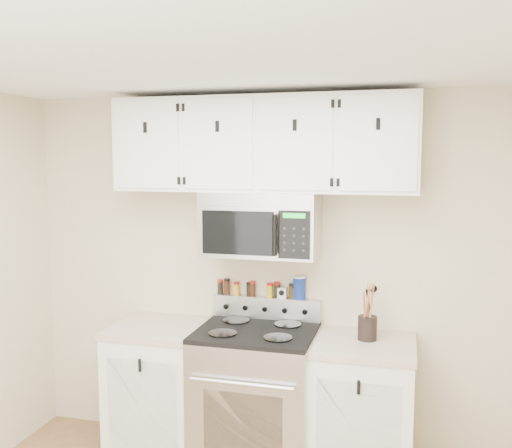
{
  "coord_description": "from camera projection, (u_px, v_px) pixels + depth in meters",
  "views": [
    {
      "loc": [
        0.93,
        -2.06,
        2.06
      ],
      "look_at": [
        -0.01,
        1.45,
        1.64
      ],
      "focal_mm": 40.0,
      "sensor_mm": 36.0,
      "label": 1
    }
  ],
  "objects": [
    {
      "name": "spice_jar_2",
      "position": [
        236.0,
        288.0,
        4.02
      ],
      "size": [
        0.04,
        0.04,
        0.09
      ],
      "color": "gold",
      "rests_on": "range"
    },
    {
      "name": "spice_jar_0",
      "position": [
        220.0,
        287.0,
        4.05
      ],
      "size": [
        0.04,
        0.04,
        0.1
      ],
      "color": "black",
      "rests_on": "range"
    },
    {
      "name": "spice_jar_4",
      "position": [
        252.0,
        288.0,
        3.99
      ],
      "size": [
        0.04,
        0.04,
        0.11
      ],
      "color": "#3A1C0E",
      "rests_on": "range"
    },
    {
      "name": "spice_jar_1",
      "position": [
        227.0,
        286.0,
        4.04
      ],
      "size": [
        0.04,
        0.04,
        0.11
      ],
      "color": "#3C1D0E",
      "rests_on": "range"
    },
    {
      "name": "ceiling",
      "position": [
        160.0,
        43.0,
        2.17
      ],
      "size": [
        3.5,
        3.5,
        0.01
      ],
      "primitive_type": "cube",
      "color": "white",
      "rests_on": "back_wall"
    },
    {
      "name": "spice_jar_3",
      "position": [
        249.0,
        289.0,
        4.0
      ],
      "size": [
        0.05,
        0.05,
        0.1
      ],
      "color": "black",
      "rests_on": "range"
    },
    {
      "name": "spice_jar_6",
      "position": [
        277.0,
        290.0,
        3.94
      ],
      "size": [
        0.05,
        0.05,
        0.11
      ],
      "color": "black",
      "rests_on": "range"
    },
    {
      "name": "microwave",
      "position": [
        261.0,
        224.0,
        3.76
      ],
      "size": [
        0.76,
        0.44,
        0.42
      ],
      "color": "#9E9EA3",
      "rests_on": "back_wall"
    },
    {
      "name": "kitchen_timer",
      "position": [
        282.0,
        293.0,
        3.94
      ],
      "size": [
        0.06,
        0.05,
        0.07
      ],
      "primitive_type": "cube",
      "rotation": [
        0.0,
        0.0,
        0.02
      ],
      "color": "silver",
      "rests_on": "range"
    },
    {
      "name": "salt_canister",
      "position": [
        299.0,
        287.0,
        3.9
      ],
      "size": [
        0.09,
        0.09,
        0.16
      ],
      "color": "navy",
      "rests_on": "range"
    },
    {
      "name": "base_cabinet_right",
      "position": [
        362.0,
        411.0,
        3.62
      ],
      "size": [
        0.64,
        0.62,
        0.92
      ],
      "color": "white",
      "rests_on": "floor"
    },
    {
      "name": "upper_cabinets",
      "position": [
        262.0,
        144.0,
        3.73
      ],
      "size": [
        2.0,
        0.35,
        0.62
      ],
      "color": "white",
      "rests_on": "back_wall"
    },
    {
      "name": "spice_jar_7",
      "position": [
        292.0,
        291.0,
        3.92
      ],
      "size": [
        0.04,
        0.04,
        0.1
      ],
      "color": "#3B2A0E",
      "rests_on": "range"
    },
    {
      "name": "utensil_crock",
      "position": [
        367.0,
        326.0,
        3.59
      ],
      "size": [
        0.12,
        0.12,
        0.35
      ],
      "color": "black",
      "rests_on": "base_cabinet_right"
    },
    {
      "name": "range",
      "position": [
        256.0,
        397.0,
        3.77
      ],
      "size": [
        0.76,
        0.65,
        1.1
      ],
      "color": "#B7B7BA",
      "rests_on": "floor"
    },
    {
      "name": "spice_jar_8",
      "position": [
        295.0,
        292.0,
        3.91
      ],
      "size": [
        0.04,
        0.04,
        0.09
      ],
      "color": "yellow",
      "rests_on": "range"
    },
    {
      "name": "back_wall",
      "position": [
        268.0,
        275.0,
        3.99
      ],
      "size": [
        3.5,
        0.01,
        2.5
      ],
      "primitive_type": "cube",
      "color": "beige",
      "rests_on": "floor"
    },
    {
      "name": "base_cabinet_left",
      "position": [
        161.0,
        389.0,
        3.97
      ],
      "size": [
        0.64,
        0.62,
        0.92
      ],
      "color": "white",
      "rests_on": "floor"
    },
    {
      "name": "spice_jar_5",
      "position": [
        270.0,
        290.0,
        3.96
      ],
      "size": [
        0.04,
        0.04,
        0.1
      ],
      "color": "gold",
      "rests_on": "range"
    }
  ]
}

